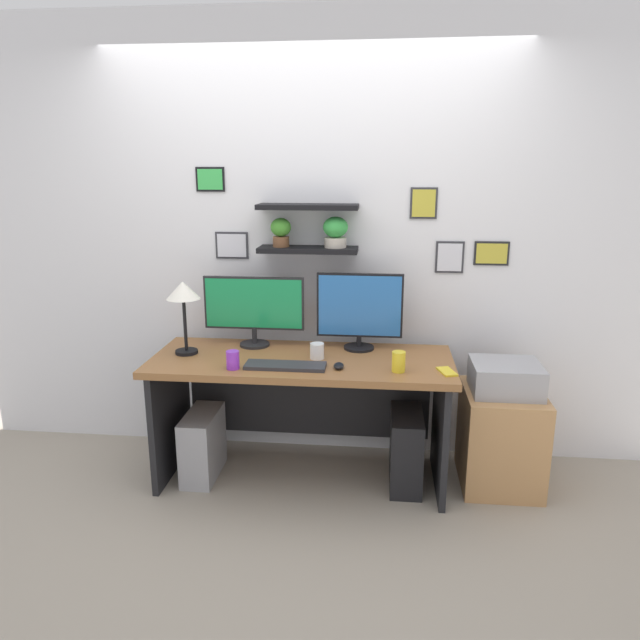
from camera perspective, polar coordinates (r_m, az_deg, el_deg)
name	(u,v)px	position (r m, az deg, el deg)	size (l,w,h in m)	color
ground_plane	(303,476)	(3.68, -1.69, -14.86)	(8.00, 8.00, 0.00)	gray
back_wall_assembly	(311,243)	(3.66, -0.90, 7.47)	(4.40, 0.24, 2.70)	silver
desk	(303,388)	(3.49, -1.63, -6.63)	(1.72, 0.68, 0.75)	brown
monitor_left	(254,307)	(3.57, -6.41, 1.23)	(0.61, 0.18, 0.42)	black
monitor_right	(360,310)	(3.49, 3.85, 1.02)	(0.51, 0.18, 0.46)	black
keyboard	(285,366)	(3.22, -3.36, -4.43)	(0.44, 0.14, 0.02)	#2D2D33
computer_mouse	(339,366)	(3.20, 1.82, -4.45)	(0.06, 0.09, 0.03)	black
desk_lamp	(183,296)	(3.45, -13.07, 2.25)	(0.19, 0.19, 0.43)	black
cell_phone	(447,372)	(3.21, 12.16, -4.89)	(0.07, 0.14, 0.01)	yellow
coffee_mug	(317,351)	(3.35, -0.29, -3.02)	(0.08, 0.08, 0.09)	white
pen_cup	(233,360)	(3.21, -8.43, -3.84)	(0.07, 0.07, 0.10)	purple
water_cup	(399,362)	(3.16, 7.61, -4.01)	(0.07, 0.07, 0.11)	yellow
drawer_cabinet	(501,438)	(3.64, 17.05, -10.82)	(0.44, 0.50, 0.57)	tan
printer	(506,378)	(3.50, 17.50, -5.33)	(0.38, 0.34, 0.17)	#9E9EA3
computer_tower_left	(203,445)	(3.67, -11.27, -11.72)	(0.18, 0.40, 0.40)	#99999E
computer_tower_right	(406,449)	(3.53, 8.31, -12.26)	(0.18, 0.40, 0.44)	black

